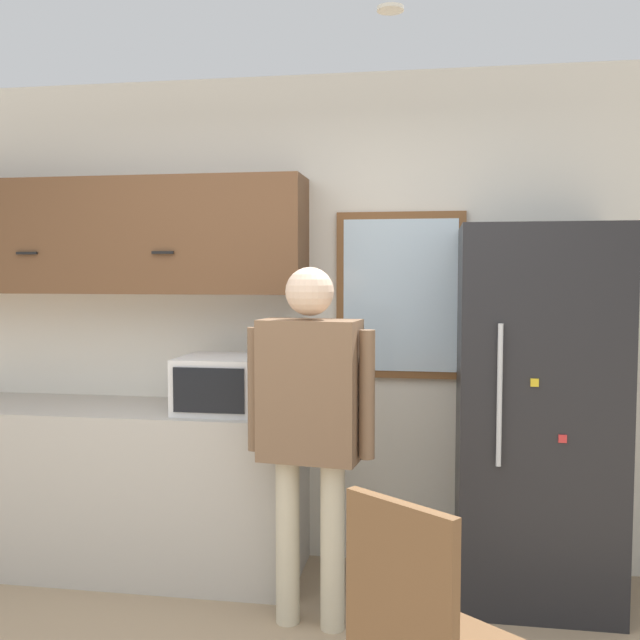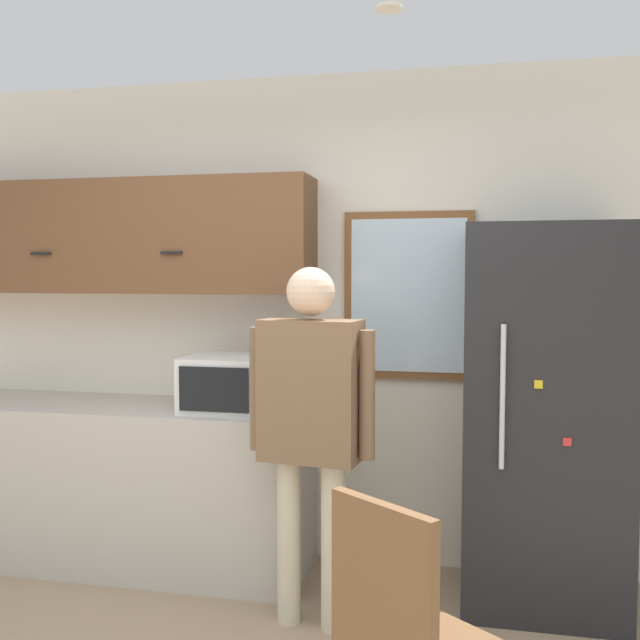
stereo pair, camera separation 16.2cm
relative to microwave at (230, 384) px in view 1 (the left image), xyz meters
The scene contains 9 objects.
back_wall 0.61m from the microwave, 47.96° to the left, with size 6.00×0.06×2.70m.
counter 0.95m from the microwave, behind, with size 2.21×0.63×0.89m.
upper_cabinets 1.10m from the microwave, 165.91° to the left, with size 2.21×0.36×0.63m.
microwave is the anchor object (origin of this frame).
person 0.66m from the microwave, 41.01° to the right, with size 0.59×0.27×1.64m.
refrigerator 1.56m from the microwave, ahead, with size 0.76×0.67×1.84m.
chair 1.81m from the microwave, 53.57° to the right, with size 0.62×0.62×0.94m.
window 1.04m from the microwave, 21.60° to the left, with size 0.70×0.05×0.91m.
ceiling_light 1.95m from the microwave, 34.89° to the right, with size 0.11×0.11×0.01m.
Camera 1 is at (0.70, -2.00, 1.62)m, focal length 40.00 mm.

